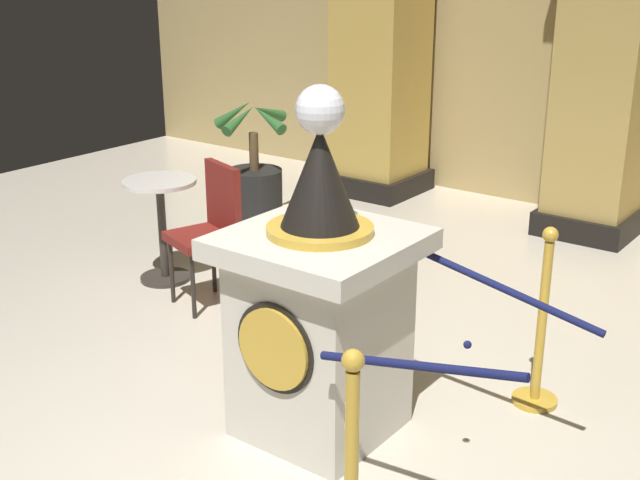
% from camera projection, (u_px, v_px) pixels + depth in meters
% --- Properties ---
extents(ground_plane, '(11.53, 11.53, 0.00)m').
position_uv_depth(ground_plane, '(257.00, 470.00, 3.85)').
color(ground_plane, beige).
extents(back_wall, '(11.53, 0.16, 3.68)m').
position_uv_depth(back_wall, '(637.00, 6.00, 6.94)').
color(back_wall, tan).
rests_on(back_wall, ground_plane).
extents(pedestal_clock, '(0.84, 0.84, 1.73)m').
position_uv_depth(pedestal_clock, '(319.00, 309.00, 3.98)').
color(pedestal_clock, beige).
rests_on(pedestal_clock, ground_plane).
extents(stanchion_far, '(0.24, 0.24, 0.99)m').
position_uv_depth(stanchion_far, '(540.00, 345.00, 4.31)').
color(stanchion_far, gold).
rests_on(stanchion_far, ground_plane).
extents(velvet_rope, '(0.91, 0.93, 0.22)m').
position_uv_depth(velvet_rope, '(469.00, 326.00, 3.49)').
color(velvet_rope, '#141947').
extents(column_left, '(0.87, 0.87, 3.53)m').
position_uv_depth(column_left, '(382.00, 10.00, 7.74)').
color(column_left, black).
rests_on(column_left, ground_plane).
extents(column_centre_rear, '(0.79, 0.79, 3.53)m').
position_uv_depth(column_centre_rear, '(612.00, 21.00, 6.52)').
color(column_centre_rear, black).
rests_on(column_centre_rear, ground_plane).
extents(potted_palm_left, '(0.78, 0.78, 1.12)m').
position_uv_depth(potted_palm_left, '(255.00, 187.00, 7.19)').
color(potted_palm_left, black).
rests_on(potted_palm_left, ground_plane).
extents(cafe_table, '(0.52, 0.52, 0.76)m').
position_uv_depth(cafe_table, '(162.00, 217.00, 5.92)').
color(cafe_table, '#332D28').
rests_on(cafe_table, ground_plane).
extents(cafe_chair_red, '(0.50, 0.50, 0.96)m').
position_uv_depth(cafe_chair_red, '(212.00, 223.00, 5.50)').
color(cafe_chair_red, black).
rests_on(cafe_chair_red, ground_plane).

